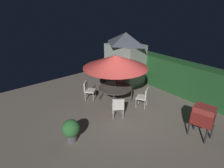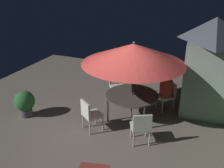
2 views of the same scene
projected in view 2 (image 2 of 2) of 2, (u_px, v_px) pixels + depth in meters
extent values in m
plane|color=#6B6056|center=(105.00, 132.00, 6.93)|extent=(11.00, 11.00, 0.00)
cube|color=gray|center=(208.00, 75.00, 7.83)|extent=(2.07, 1.57, 2.21)
pyramid|color=#4C515B|center=(216.00, 28.00, 7.26)|extent=(2.19, 1.66, 0.65)
cylinder|color=#47423D|center=(132.00, 95.00, 7.44)|extent=(1.55, 1.55, 0.04)
cylinder|color=#3C3834|center=(121.00, 96.00, 8.23)|extent=(0.05, 0.05, 0.69)
cylinder|color=#3C3834|center=(108.00, 111.00, 7.31)|extent=(0.05, 0.05, 0.69)
cylinder|color=#3C3834|center=(154.00, 102.00, 7.85)|extent=(0.05, 0.05, 0.69)
cylinder|color=#3C3834|center=(144.00, 118.00, 6.93)|extent=(0.05, 0.05, 0.69)
cylinder|color=#4C4C51|center=(132.00, 82.00, 7.27)|extent=(0.04, 0.04, 2.25)
cone|color=#B73833|center=(133.00, 53.00, 6.93)|extent=(2.89, 2.89, 0.55)
sphere|color=#4C4C51|center=(134.00, 43.00, 6.81)|extent=(0.06, 0.06, 0.06)
cube|color=silver|center=(165.00, 96.00, 7.93)|extent=(0.65, 0.65, 0.06)
cube|color=silver|center=(172.00, 89.00, 7.91)|extent=(0.36, 0.36, 0.45)
cylinder|color=#AFABA3|center=(174.00, 104.00, 7.92)|extent=(0.04, 0.04, 0.45)
cylinder|color=#AFABA3|center=(166.00, 99.00, 8.26)|extent=(0.04, 0.04, 0.45)
cylinder|color=#AFABA3|center=(163.00, 107.00, 7.78)|extent=(0.04, 0.04, 0.45)
cylinder|color=#AFABA3|center=(156.00, 101.00, 8.12)|extent=(0.04, 0.04, 0.45)
cube|color=silver|center=(118.00, 87.00, 8.60)|extent=(0.65, 0.65, 0.06)
cube|color=silver|center=(116.00, 78.00, 8.69)|extent=(0.34, 0.38, 0.45)
cylinder|color=#AFABA3|center=(121.00, 90.00, 8.92)|extent=(0.04, 0.04, 0.45)
cylinder|color=#AFABA3|center=(110.00, 91.00, 8.81)|extent=(0.04, 0.04, 0.45)
cylinder|color=#AFABA3|center=(125.00, 94.00, 8.58)|extent=(0.04, 0.04, 0.45)
cylinder|color=#AFABA3|center=(114.00, 96.00, 8.46)|extent=(0.04, 0.04, 0.45)
cube|color=silver|center=(93.00, 115.00, 6.90)|extent=(0.64, 0.64, 0.06)
cube|color=silver|center=(85.00, 110.00, 6.71)|extent=(0.31, 0.40, 0.45)
cylinder|color=#AFABA3|center=(83.00, 121.00, 7.05)|extent=(0.04, 0.04, 0.45)
cylinder|color=#AFABA3|center=(90.00, 127.00, 6.74)|extent=(0.04, 0.04, 0.45)
cylinder|color=#AFABA3|center=(96.00, 117.00, 7.24)|extent=(0.04, 0.04, 0.45)
cylinder|color=#AFABA3|center=(103.00, 123.00, 6.93)|extent=(0.04, 0.04, 0.45)
cube|color=silver|center=(140.00, 127.00, 6.37)|extent=(0.62, 0.62, 0.06)
cube|color=silver|center=(142.00, 123.00, 6.09)|extent=(0.26, 0.43, 0.45)
cylinder|color=#AFABA3|center=(134.00, 139.00, 6.26)|extent=(0.04, 0.04, 0.45)
cylinder|color=#AFABA3|center=(149.00, 138.00, 6.29)|extent=(0.04, 0.04, 0.45)
cylinder|color=#AFABA3|center=(131.00, 130.00, 6.62)|extent=(0.04, 0.04, 0.45)
cylinder|color=#AFABA3|center=(146.00, 129.00, 6.66)|extent=(0.04, 0.04, 0.45)
cylinder|color=#4C4C51|center=(26.00, 112.00, 7.70)|extent=(0.37, 0.37, 0.24)
sphere|color=#2D6B33|center=(24.00, 101.00, 7.54)|extent=(0.61, 0.61, 0.61)
cube|color=#CC3D33|center=(166.00, 88.00, 7.81)|extent=(0.41, 0.41, 0.55)
sphere|color=tan|center=(167.00, 76.00, 7.65)|extent=(0.22, 0.22, 0.22)
cylinder|color=#383347|center=(165.00, 102.00, 8.02)|extent=(0.10, 0.10, 0.48)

